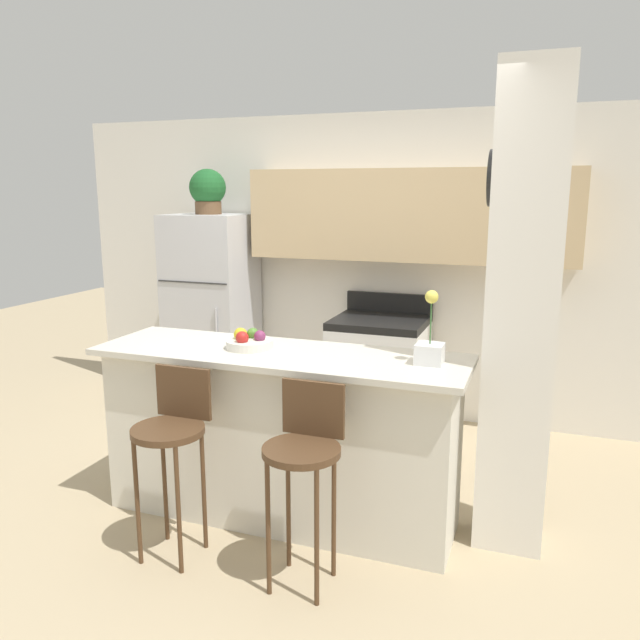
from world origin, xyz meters
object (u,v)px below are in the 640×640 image
Objects in this scene: orchid_vase at (430,346)px; bar_stool_right at (304,453)px; bar_stool_left at (172,433)px; potted_plant_on_fridge at (208,191)px; fruit_bowl at (249,341)px; refrigerator at (212,312)px; stove_range at (379,372)px.

bar_stool_right is at bearing -128.95° from orchid_vase.
bar_stool_left is 2.69m from potted_plant_on_fridge.
orchid_vase reaches higher than fruit_bowl.
potted_plant_on_fridge reaches higher than refrigerator.
fruit_bowl is at bearing -54.00° from refrigerator.
fruit_bowl is at bearing -178.42° from orchid_vase.
bar_stool_left is at bearing 180.00° from bar_stool_right.
stove_range is at bearing 76.82° from fruit_bowl.
potted_plant_on_fridge is 2.84m from orchid_vase.
bar_stool_left is (-0.55, -2.17, 0.22)m from stove_range.
refrigerator is 4.49× the size of potted_plant_on_fridge.
bar_stool_right is 0.88m from orchid_vase.
bar_stool_right is at bearing -51.39° from refrigerator.
potted_plant_on_fridge is at bearing 179.77° from stove_range.
refrigerator is at bearing 126.00° from fruit_bowl.
potted_plant_on_fridge is at bearing 114.59° from bar_stool_left.
orchid_vase is at bearing 51.05° from bar_stool_right.
refrigerator reaches higher than bar_stool_left.
refrigerator is 1.59m from stove_range.
refrigerator is at bearing 144.61° from orchid_vase.
refrigerator reaches higher than orchid_vase.
fruit_bowl reaches higher than bar_stool_right.
orchid_vase is (0.48, 0.60, 0.43)m from bar_stool_right.
fruit_bowl is at bearing 73.24° from bar_stool_left.
bar_stool_left is 2.54× the size of orchid_vase.
stove_range is 1.75m from fruit_bowl.
refrigerator is 1.61× the size of stove_range.
bar_stool_right is 3.04m from potted_plant_on_fridge.
bar_stool_left is at bearing -65.41° from refrigerator.
stove_range is at bearing 95.15° from bar_stool_right.
orchid_vase is (1.22, 0.60, 0.43)m from bar_stool_left.
orchid_vase is 1.44× the size of fruit_bowl.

